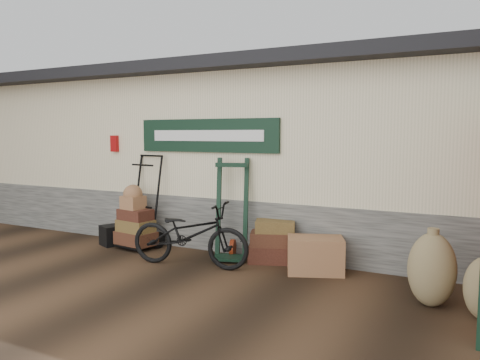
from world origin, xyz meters
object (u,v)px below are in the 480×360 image
Objects in this scene: green_barrow at (232,209)px; suitcase_stack at (273,241)px; bicycle at (190,231)px; wicker_hamper at (315,255)px; black_trunk at (111,235)px; porter_trolley at (143,200)px.

green_barrow reaches higher than suitcase_stack.
suitcase_stack is 1.30m from bicycle.
green_barrow is 2.14× the size of suitcase_stack.
bicycle reaches higher than wicker_hamper.
black_trunk is (-3.76, -0.07, -0.08)m from wicker_hamper.
bicycle is (-1.01, -0.80, 0.21)m from suitcase_stack.
suitcase_stack is at bearing 11.77° from porter_trolley.
wicker_hamper is at bearing 6.53° from porter_trolley.
green_barrow is at bearing -169.15° from suitcase_stack.
wicker_hamper is (0.76, -0.25, -0.08)m from suitcase_stack.
green_barrow is 1.53m from wicker_hamper.
bicycle is at bearing -141.47° from suitcase_stack.
porter_trolley reaches higher than bicycle.
green_barrow reaches higher than black_trunk.
black_trunk is at bearing 67.79° from bicycle.
bicycle is at bearing -162.69° from wicker_hamper.
suitcase_stack is 0.40× the size of bicycle.
green_barrow is 4.50× the size of black_trunk.
bicycle is at bearing -13.44° from black_trunk.
porter_trolley is 0.88× the size of bicycle.
green_barrow is at bearing 175.04° from wicker_hamper.
black_trunk is at bearing 168.28° from green_barrow.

